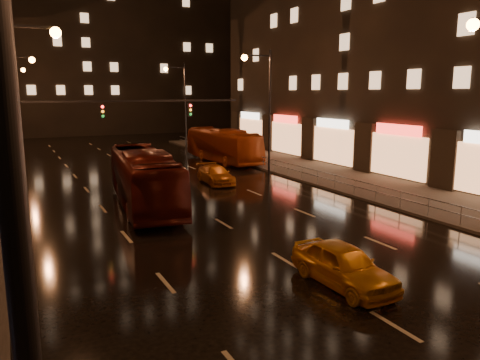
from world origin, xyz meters
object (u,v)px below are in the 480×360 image
object	(u,v)px
taxi_near	(344,265)
taxi_far	(216,175)
bus_curb	(223,145)
bus_red	(144,178)

from	to	relation	value
taxi_near	taxi_far	distance (m)	19.52
bus_curb	taxi_near	world-z (taller)	bus_curb
taxi_near	taxi_far	size ratio (longest dim) A/B	0.98
taxi_near	bus_curb	bearing A→B (deg)	72.41
bus_red	taxi_far	world-z (taller)	bus_red
taxi_near	taxi_far	world-z (taller)	taxi_near
bus_red	bus_curb	bearing A→B (deg)	57.86
bus_red	bus_curb	world-z (taller)	bus_red
bus_curb	taxi_far	xyz separation A→B (m)	(-5.00, -9.75, -0.95)
bus_red	taxi_near	size ratio (longest dim) A/B	2.71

